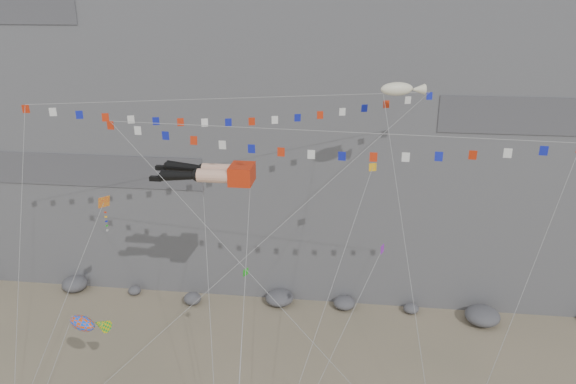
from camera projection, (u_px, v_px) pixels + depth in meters
The scene contains 12 objects.
cliff at pixel (298, 16), 57.74m from camera, with size 80.00×28.00×50.00m, color slate.
talus_boulders at pixel (279, 298), 51.90m from camera, with size 60.00×3.00×1.20m, color #5A595E, non-canonical shape.
legs_kite at pixel (214, 173), 36.54m from camera, with size 7.98×15.70×21.82m.
flag_banner_upper at pixel (239, 99), 38.61m from camera, with size 26.62×17.85×27.23m.
flag_banner_lower at pixel (327, 132), 32.99m from camera, with size 27.74×7.54×22.24m.
harlequin_kite at pixel (103, 203), 36.97m from camera, with size 5.56×8.78×16.87m.
fish_windsock at pixel (82, 323), 36.20m from camera, with size 4.59×5.62×8.80m.
blimp_windsock at pixel (397, 90), 38.10m from camera, with size 5.02×14.57×25.19m.
small_kite_a at pixel (203, 182), 38.64m from camera, with size 4.45×13.78×20.64m.
small_kite_b at pixel (381, 252), 36.77m from camera, with size 7.22×11.61×17.07m.
small_kite_c at pixel (245, 277), 35.13m from camera, with size 1.29×9.79×14.09m.
small_kite_d at pixel (371, 172), 38.80m from camera, with size 6.79×17.13×23.61m.
Camera 1 is at (6.46, -28.15, 27.26)m, focal length 35.00 mm.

